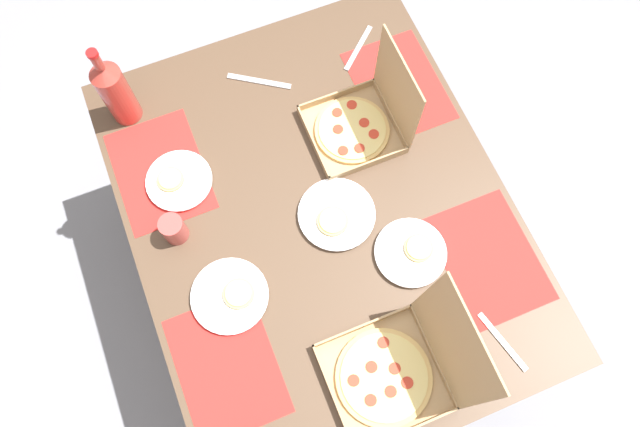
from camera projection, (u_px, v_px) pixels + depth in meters
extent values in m
plane|color=gray|center=(320.00, 276.00, 2.47)|extent=(6.00, 6.00, 0.00)
cylinder|color=#3F3328|center=(140.00, 151.00, 2.26)|extent=(0.07, 0.07, 0.74)
cylinder|color=#3F3328|center=(373.00, 69.00, 2.39)|extent=(0.07, 0.07, 0.74)
cylinder|color=#3F3328|center=(525.00, 366.00, 1.99)|extent=(0.07, 0.07, 0.74)
cube|color=brown|center=(320.00, 215.00, 1.76)|extent=(1.39, 1.10, 0.03)
cube|color=red|center=(160.00, 171.00, 1.80)|extent=(0.36, 0.26, 0.00)
cube|color=red|center=(227.00, 366.00, 1.60)|extent=(0.36, 0.26, 0.00)
cube|color=red|center=(398.00, 85.00, 1.90)|extent=(0.36, 0.26, 0.00)
cube|color=red|center=(489.00, 258.00, 1.70)|extent=(0.36, 0.26, 0.00)
cube|color=tan|center=(383.00, 377.00, 1.58)|extent=(0.30, 0.30, 0.01)
cube|color=tan|center=(362.00, 326.00, 1.61)|extent=(0.01, 0.30, 0.03)
cube|color=tan|center=(334.00, 398.00, 1.55)|extent=(0.30, 0.01, 0.03)
cube|color=tan|center=(433.00, 356.00, 1.59)|extent=(0.30, 0.01, 0.03)
cylinder|color=#E0B76B|center=(384.00, 377.00, 1.58)|extent=(0.26, 0.26, 0.01)
cylinder|color=#EFD67F|center=(384.00, 377.00, 1.57)|extent=(0.23, 0.23, 0.00)
cylinder|color=red|center=(391.00, 391.00, 1.55)|extent=(0.03, 0.03, 0.00)
cylinder|color=red|center=(407.00, 383.00, 1.56)|extent=(0.03, 0.03, 0.00)
cylinder|color=red|center=(395.00, 368.00, 1.57)|extent=(0.03, 0.03, 0.00)
cylinder|color=red|center=(383.00, 343.00, 1.60)|extent=(0.03, 0.03, 0.00)
cylinder|color=red|center=(372.00, 367.00, 1.57)|extent=(0.03, 0.03, 0.00)
cylinder|color=red|center=(354.00, 380.00, 1.56)|extent=(0.03, 0.03, 0.00)
cylinder|color=red|center=(371.00, 400.00, 1.55)|extent=(0.03, 0.03, 0.00)
cube|color=tan|center=(454.00, 344.00, 1.44)|extent=(0.30, 0.05, 0.29)
cube|color=tan|center=(352.00, 131.00, 1.84)|extent=(0.26, 0.26, 0.01)
cube|color=tan|center=(336.00, 95.00, 1.86)|extent=(0.01, 0.26, 0.03)
cube|color=tan|center=(369.00, 164.00, 1.78)|extent=(0.01, 0.26, 0.03)
cube|color=tan|center=(313.00, 143.00, 1.81)|extent=(0.26, 0.01, 0.03)
cube|color=tan|center=(390.00, 115.00, 1.84)|extent=(0.26, 0.01, 0.03)
cylinder|color=#E0B76B|center=(352.00, 130.00, 1.83)|extent=(0.23, 0.23, 0.01)
cylinder|color=#EFD67F|center=(352.00, 129.00, 1.82)|extent=(0.21, 0.21, 0.00)
cylinder|color=red|center=(359.00, 148.00, 1.80)|extent=(0.03, 0.03, 0.00)
cylinder|color=red|center=(374.00, 134.00, 1.81)|extent=(0.03, 0.03, 0.00)
cylinder|color=red|center=(364.00, 123.00, 1.83)|extent=(0.03, 0.03, 0.00)
cylinder|color=red|center=(352.00, 105.00, 1.85)|extent=(0.03, 0.03, 0.00)
cylinder|color=red|center=(337.00, 112.00, 1.84)|extent=(0.03, 0.03, 0.00)
cylinder|color=red|center=(338.00, 129.00, 1.82)|extent=(0.03, 0.03, 0.00)
cylinder|color=red|center=(343.00, 151.00, 1.79)|extent=(0.03, 0.03, 0.00)
cube|color=tan|center=(397.00, 89.00, 1.70)|extent=(0.26, 0.01, 0.26)
cylinder|color=white|center=(180.00, 181.00, 1.78)|extent=(0.19, 0.19, 0.01)
cylinder|color=white|center=(179.00, 180.00, 1.77)|extent=(0.20, 0.20, 0.01)
cylinder|color=#E0B76B|center=(170.00, 179.00, 1.76)|extent=(0.08, 0.08, 0.01)
cylinder|color=#EFD67F|center=(170.00, 179.00, 1.76)|extent=(0.07, 0.07, 0.00)
cylinder|color=white|center=(230.00, 296.00, 1.66)|extent=(0.21, 0.21, 0.01)
cylinder|color=white|center=(230.00, 296.00, 1.65)|extent=(0.22, 0.22, 0.01)
cylinder|color=#E0B76B|center=(239.00, 294.00, 1.65)|extent=(0.09, 0.09, 0.01)
cylinder|color=#EFD67F|center=(238.00, 293.00, 1.64)|extent=(0.08, 0.08, 0.00)
cylinder|color=white|center=(410.00, 253.00, 1.70)|extent=(0.20, 0.20, 0.01)
cylinder|color=white|center=(411.00, 252.00, 1.69)|extent=(0.21, 0.21, 0.01)
cylinder|color=#E0B76B|center=(419.00, 248.00, 1.69)|extent=(0.08, 0.08, 0.01)
cylinder|color=#EFD67F|center=(419.00, 247.00, 1.69)|extent=(0.07, 0.07, 0.00)
cylinder|color=white|center=(337.00, 215.00, 1.74)|extent=(0.22, 0.22, 0.01)
cylinder|color=white|center=(337.00, 214.00, 1.73)|extent=(0.23, 0.23, 0.01)
cylinder|color=#E0B76B|center=(333.00, 221.00, 1.72)|extent=(0.09, 0.09, 0.01)
cylinder|color=#EFD67F|center=(333.00, 220.00, 1.71)|extent=(0.08, 0.08, 0.00)
cylinder|color=#B2382D|center=(117.00, 95.00, 1.76)|extent=(0.09, 0.09, 0.22)
cone|color=#B2382D|center=(102.00, 71.00, 1.64)|extent=(0.09, 0.09, 0.04)
cylinder|color=#B2382D|center=(97.00, 61.00, 1.60)|extent=(0.03, 0.03, 0.06)
cylinder|color=red|center=(92.00, 54.00, 1.57)|extent=(0.03, 0.03, 0.01)
cylinder|color=#BF4742|center=(174.00, 229.00, 1.68)|extent=(0.07, 0.07, 0.09)
cube|color=#B7B7BC|center=(502.00, 342.00, 1.62)|extent=(0.19, 0.06, 0.00)
cube|color=#B7B7BC|center=(358.00, 48.00, 1.95)|extent=(0.14, 0.15, 0.00)
cube|color=#B7B7BC|center=(259.00, 81.00, 1.90)|extent=(0.13, 0.18, 0.00)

